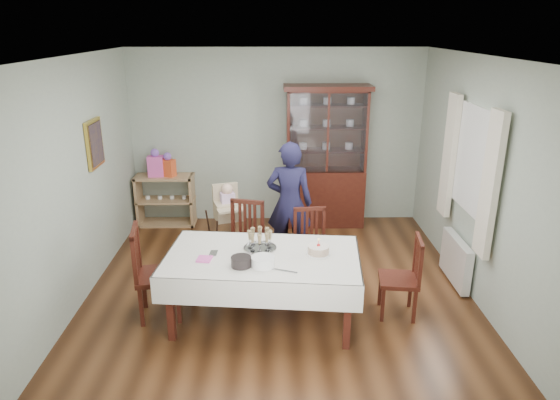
{
  "coord_description": "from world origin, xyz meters",
  "views": [
    {
      "loc": [
        -0.07,
        -5.15,
        3.01
      ],
      "look_at": [
        0.01,
        0.2,
        1.12
      ],
      "focal_mm": 32.0,
      "sensor_mm": 36.0,
      "label": 1
    }
  ],
  "objects_px": {
    "dining_table": "(263,287)",
    "chair_far_left": "(244,258)",
    "chair_end_right": "(399,292)",
    "high_chair": "(229,228)",
    "china_cabinet": "(326,155)",
    "gift_bag_pink": "(156,164)",
    "chair_far_right": "(311,262)",
    "gift_bag_orange": "(168,166)",
    "champagne_tray": "(260,243)",
    "birthday_cake": "(318,250)",
    "woman": "(289,203)",
    "chair_end_left": "(158,290)",
    "sideboard": "(166,200)"
  },
  "relations": [
    {
      "from": "dining_table",
      "to": "chair_far_left",
      "type": "xyz_separation_m",
      "value": [
        -0.25,
        0.89,
        -0.09
      ]
    },
    {
      "from": "chair_end_right",
      "to": "high_chair",
      "type": "distance_m",
      "value": 2.47
    },
    {
      "from": "china_cabinet",
      "to": "gift_bag_pink",
      "type": "bearing_deg",
      "value": 179.97
    },
    {
      "from": "chair_far_right",
      "to": "gift_bag_orange",
      "type": "bearing_deg",
      "value": 131.67
    },
    {
      "from": "china_cabinet",
      "to": "gift_bag_orange",
      "type": "xyz_separation_m",
      "value": [
        -2.42,
        0.0,
        -0.16
      ]
    },
    {
      "from": "champagne_tray",
      "to": "birthday_cake",
      "type": "xyz_separation_m",
      "value": [
        0.61,
        -0.14,
        -0.02
      ]
    },
    {
      "from": "woman",
      "to": "champagne_tray",
      "type": "relative_size",
      "value": 4.63
    },
    {
      "from": "chair_far_left",
      "to": "gift_bag_orange",
      "type": "xyz_separation_m",
      "value": [
        -1.25,
        1.85,
        0.67
      ]
    },
    {
      "from": "chair_end_right",
      "to": "gift_bag_orange",
      "type": "distance_m",
      "value": 4.04
    },
    {
      "from": "chair_end_left",
      "to": "champagne_tray",
      "type": "relative_size",
      "value": 2.93
    },
    {
      "from": "woman",
      "to": "birthday_cake",
      "type": "distance_m",
      "value": 1.44
    },
    {
      "from": "chair_far_right",
      "to": "gift_bag_orange",
      "type": "height_order",
      "value": "gift_bag_orange"
    },
    {
      "from": "woman",
      "to": "dining_table",
      "type": "bearing_deg",
      "value": 83.73
    },
    {
      "from": "gift_bag_pink",
      "to": "champagne_tray",
      "type": "bearing_deg",
      "value": -57.49
    },
    {
      "from": "champagne_tray",
      "to": "chair_far_right",
      "type": "bearing_deg",
      "value": 47.55
    },
    {
      "from": "chair_end_right",
      "to": "sideboard",
      "type": "bearing_deg",
      "value": -124.29
    },
    {
      "from": "dining_table",
      "to": "champagne_tray",
      "type": "relative_size",
      "value": 5.95
    },
    {
      "from": "chair_far_right",
      "to": "champagne_tray",
      "type": "bearing_deg",
      "value": -137.68
    },
    {
      "from": "dining_table",
      "to": "birthday_cake",
      "type": "xyz_separation_m",
      "value": [
        0.58,
        0.01,
        0.42
      ]
    },
    {
      "from": "chair_far_left",
      "to": "birthday_cake",
      "type": "distance_m",
      "value": 1.31
    },
    {
      "from": "chair_far_right",
      "to": "gift_bag_orange",
      "type": "xyz_separation_m",
      "value": [
        -2.06,
        1.93,
        0.69
      ]
    },
    {
      "from": "chair_far_right",
      "to": "chair_end_right",
      "type": "xyz_separation_m",
      "value": [
        0.9,
        -0.73,
        -0.01
      ]
    },
    {
      "from": "gift_bag_pink",
      "to": "gift_bag_orange",
      "type": "xyz_separation_m",
      "value": [
        0.19,
        0.0,
        -0.03
      ]
    },
    {
      "from": "chair_end_left",
      "to": "birthday_cake",
      "type": "height_order",
      "value": "chair_end_left"
    },
    {
      "from": "high_chair",
      "to": "sideboard",
      "type": "bearing_deg",
      "value": 114.27
    },
    {
      "from": "high_chair",
      "to": "chair_end_right",
      "type": "bearing_deg",
      "value": -55.43
    },
    {
      "from": "chair_far_left",
      "to": "high_chair",
      "type": "bearing_deg",
      "value": 123.5
    },
    {
      "from": "china_cabinet",
      "to": "chair_far_right",
      "type": "height_order",
      "value": "china_cabinet"
    },
    {
      "from": "sideboard",
      "to": "champagne_tray",
      "type": "height_order",
      "value": "champagne_tray"
    },
    {
      "from": "champagne_tray",
      "to": "gift_bag_orange",
      "type": "xyz_separation_m",
      "value": [
        -1.46,
        2.59,
        0.14
      ]
    },
    {
      "from": "champagne_tray",
      "to": "gift_bag_pink",
      "type": "height_order",
      "value": "gift_bag_pink"
    },
    {
      "from": "chair_far_right",
      "to": "gift_bag_orange",
      "type": "distance_m",
      "value": 2.91
    },
    {
      "from": "sideboard",
      "to": "woman",
      "type": "bearing_deg",
      "value": -35.08
    },
    {
      "from": "sideboard",
      "to": "high_chair",
      "type": "height_order",
      "value": "high_chair"
    },
    {
      "from": "high_chair",
      "to": "birthday_cake",
      "type": "height_order",
      "value": "high_chair"
    },
    {
      "from": "birthday_cake",
      "to": "gift_bag_orange",
      "type": "xyz_separation_m",
      "value": [
        -2.07,
        2.73,
        0.16
      ]
    },
    {
      "from": "chair_end_right",
      "to": "birthday_cake",
      "type": "xyz_separation_m",
      "value": [
        -0.9,
        -0.07,
        0.54
      ]
    },
    {
      "from": "chair_end_left",
      "to": "gift_bag_pink",
      "type": "distance_m",
      "value": 2.78
    },
    {
      "from": "dining_table",
      "to": "gift_bag_pink",
      "type": "xyz_separation_m",
      "value": [
        -1.68,
        2.74,
        0.61
      ]
    },
    {
      "from": "chair_end_right",
      "to": "gift_bag_pink",
      "type": "xyz_separation_m",
      "value": [
        -3.15,
        2.66,
        0.72
      ]
    },
    {
      "from": "dining_table",
      "to": "chair_far_left",
      "type": "distance_m",
      "value": 0.93
    },
    {
      "from": "china_cabinet",
      "to": "dining_table",
      "type": "bearing_deg",
      "value": -108.76
    },
    {
      "from": "chair_far_right",
      "to": "gift_bag_orange",
      "type": "relative_size",
      "value": 2.47
    },
    {
      "from": "chair_far_left",
      "to": "gift_bag_pink",
      "type": "bearing_deg",
      "value": 141.68
    },
    {
      "from": "china_cabinet",
      "to": "gift_bag_pink",
      "type": "height_order",
      "value": "china_cabinet"
    },
    {
      "from": "chair_end_right",
      "to": "champagne_tray",
      "type": "distance_m",
      "value": 1.61
    },
    {
      "from": "chair_far_right",
      "to": "high_chair",
      "type": "height_order",
      "value": "high_chair"
    },
    {
      "from": "china_cabinet",
      "to": "chair_far_right",
      "type": "bearing_deg",
      "value": -100.42
    },
    {
      "from": "sideboard",
      "to": "champagne_tray",
      "type": "distance_m",
      "value": 3.06
    },
    {
      "from": "dining_table",
      "to": "birthday_cake",
      "type": "relative_size",
      "value": 8.2
    }
  ]
}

